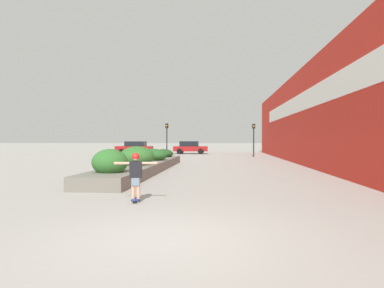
{
  "coord_description": "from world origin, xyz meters",
  "views": [
    {
      "loc": [
        0.98,
        -5.71,
        1.68
      ],
      "look_at": [
        -0.71,
        13.02,
        1.43
      ],
      "focal_mm": 32.0,
      "sensor_mm": 36.0,
      "label": 1
    }
  ],
  "objects_px": {
    "car_leftmost": "(190,147)",
    "traffic_light_left": "(167,134)",
    "skateboarder": "(136,171)",
    "skateboard": "(136,200)",
    "car_center_right": "(135,147)",
    "traffic_light_right": "(254,134)",
    "car_center_left": "(321,147)"
  },
  "relations": [
    {
      "from": "skateboard",
      "to": "traffic_light_left",
      "type": "height_order",
      "value": "traffic_light_left"
    },
    {
      "from": "car_leftmost",
      "to": "traffic_light_right",
      "type": "bearing_deg",
      "value": 45.67
    },
    {
      "from": "skateboard",
      "to": "car_leftmost",
      "type": "xyz_separation_m",
      "value": [
        -1.47,
        30.8,
        0.7
      ]
    },
    {
      "from": "car_center_right",
      "to": "traffic_light_left",
      "type": "height_order",
      "value": "traffic_light_left"
    },
    {
      "from": "car_leftmost",
      "to": "traffic_light_right",
      "type": "xyz_separation_m",
      "value": [
        6.75,
        -6.59,
        1.42
      ]
    },
    {
      "from": "car_center_right",
      "to": "traffic_light_right",
      "type": "distance_m",
      "value": 14.65
    },
    {
      "from": "car_center_right",
      "to": "traffic_light_left",
      "type": "bearing_deg",
      "value": -141.59
    },
    {
      "from": "car_leftmost",
      "to": "traffic_light_left",
      "type": "xyz_separation_m",
      "value": [
        -1.69,
        -6.56,
        1.47
      ]
    },
    {
      "from": "car_center_right",
      "to": "traffic_light_right",
      "type": "height_order",
      "value": "traffic_light_right"
    },
    {
      "from": "skateboard",
      "to": "car_center_left",
      "type": "distance_m",
      "value": 31.62
    },
    {
      "from": "car_leftmost",
      "to": "traffic_light_right",
      "type": "height_order",
      "value": "traffic_light_right"
    },
    {
      "from": "skateboarder",
      "to": "traffic_light_right",
      "type": "relative_size",
      "value": 0.39
    },
    {
      "from": "car_center_right",
      "to": "skateboarder",
      "type": "bearing_deg",
      "value": -165.27
    },
    {
      "from": "car_center_right",
      "to": "traffic_light_left",
      "type": "xyz_separation_m",
      "value": [
        4.81,
        -6.06,
        1.48
      ]
    },
    {
      "from": "car_center_left",
      "to": "skateboard",
      "type": "bearing_deg",
      "value": 156.09
    },
    {
      "from": "skateboard",
      "to": "traffic_light_left",
      "type": "distance_m",
      "value": 24.54
    },
    {
      "from": "traffic_light_left",
      "to": "traffic_light_right",
      "type": "height_order",
      "value": "traffic_light_left"
    },
    {
      "from": "car_center_right",
      "to": "traffic_light_right",
      "type": "bearing_deg",
      "value": -114.71
    },
    {
      "from": "skateboarder",
      "to": "traffic_light_left",
      "type": "height_order",
      "value": "traffic_light_left"
    },
    {
      "from": "skateboarder",
      "to": "skateboard",
      "type": "bearing_deg",
      "value": -41.82
    },
    {
      "from": "skateboarder",
      "to": "car_leftmost",
      "type": "height_order",
      "value": "car_leftmost"
    },
    {
      "from": "skateboarder",
      "to": "car_center_right",
      "type": "relative_size",
      "value": 0.3
    },
    {
      "from": "car_leftmost",
      "to": "car_center_right",
      "type": "height_order",
      "value": "car_leftmost"
    },
    {
      "from": "skateboarder",
      "to": "car_center_left",
      "type": "bearing_deg",
      "value": 57.97
    },
    {
      "from": "car_center_left",
      "to": "traffic_light_right",
      "type": "distance_m",
      "value": 8.98
    },
    {
      "from": "car_leftmost",
      "to": "car_center_left",
      "type": "xyz_separation_m",
      "value": [
        14.28,
        -1.9,
        0.06
      ]
    },
    {
      "from": "skateboarder",
      "to": "car_leftmost",
      "type": "distance_m",
      "value": 30.84
    },
    {
      "from": "car_center_left",
      "to": "traffic_light_left",
      "type": "bearing_deg",
      "value": 106.25
    },
    {
      "from": "traffic_light_left",
      "to": "traffic_light_right",
      "type": "relative_size",
      "value": 1.02
    },
    {
      "from": "car_leftmost",
      "to": "traffic_light_right",
      "type": "distance_m",
      "value": 9.54
    },
    {
      "from": "skateboard",
      "to": "traffic_light_right",
      "type": "distance_m",
      "value": 24.87
    },
    {
      "from": "car_center_right",
      "to": "skateboard",
      "type": "bearing_deg",
      "value": -165.27
    }
  ]
}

